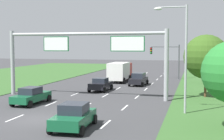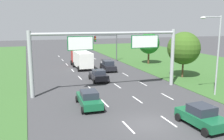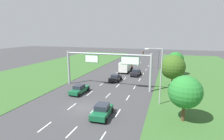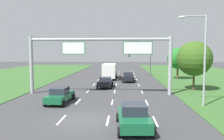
{
  "view_description": "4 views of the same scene",
  "coord_description": "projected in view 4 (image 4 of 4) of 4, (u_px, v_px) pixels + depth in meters",
  "views": [
    {
      "loc": [
        11.03,
        -20.11,
        5.3
      ],
      "look_at": [
        2.28,
        12.82,
        2.72
      ],
      "focal_mm": 50.0,
      "sensor_mm": 36.0,
      "label": 1
    },
    {
      "loc": [
        -8.65,
        -16.38,
        7.82
      ],
      "look_at": [
        0.64,
        10.81,
        2.3
      ],
      "focal_mm": 40.0,
      "sensor_mm": 36.0,
      "label": 2
    },
    {
      "loc": [
        11.17,
        -20.94,
        10.48
      ],
      "look_at": [
        0.34,
        12.56,
        3.07
      ],
      "focal_mm": 28.0,
      "sensor_mm": 36.0,
      "label": 3
    },
    {
      "loc": [
        2.92,
        -15.83,
        5.06
      ],
      "look_at": [
        1.34,
        13.04,
        2.71
      ],
      "focal_mm": 35.0,
      "sensor_mm": 36.0,
      "label": 4
    }
  ],
  "objects": [
    {
      "name": "car_near_red",
      "position": [
        60.0,
        95.0,
        21.86
      ],
      "size": [
        2.17,
        4.52,
        1.57
      ],
      "rotation": [
        0.0,
        0.0,
        -0.04
      ],
      "color": "#145633",
      "rests_on": "ground_plane"
    },
    {
      "name": "street_lamp",
      "position": [
        201.0,
        52.0,
        20.05
      ],
      "size": [
        2.61,
        0.32,
        8.5
      ],
      "color": "#9EA0A5",
      "rests_on": "ground_plane"
    },
    {
      "name": "car_mid_lane",
      "position": [
        105.0,
        82.0,
        31.39
      ],
      "size": [
        2.2,
        3.96,
        1.55
      ],
      "rotation": [
        0.0,
        0.0,
        -0.03
      ],
      "color": "black",
      "rests_on": "ground_plane"
    },
    {
      "name": "lane_dashes_inner_right",
      "position": [
        115.0,
        92.0,
        28.17
      ],
      "size": [
        0.14,
        62.4,
        0.01
      ],
      "color": "white",
      "rests_on": "ground_plane"
    },
    {
      "name": "ground_plane",
      "position": [
        85.0,
        120.0,
        16.32
      ],
      "size": [
        200.0,
        200.0,
        0.0
      ],
      "primitive_type": "plane",
      "color": "#38383A"
    },
    {
      "name": "box_truck",
      "position": [
        109.0,
        70.0,
        41.72
      ],
      "size": [
        2.77,
        7.67,
        2.88
      ],
      "rotation": [
        0.0,
        0.0,
        0.01
      ],
      "color": "#B21E19",
      "rests_on": "ground_plane"
    },
    {
      "name": "traffic_light_mast",
      "position": [
        141.0,
        58.0,
        46.64
      ],
      "size": [
        4.76,
        0.49,
        5.6
      ],
      "color": "#47494F",
      "rests_on": "ground_plane"
    },
    {
      "name": "roadside_tree_far",
      "position": [
        178.0,
        58.0,
        40.83
      ],
      "size": [
        3.96,
        3.96,
        5.92
      ],
      "color": "#513823",
      "rests_on": "ground_plane"
    },
    {
      "name": "lane_dashes_inner_left",
      "position": [
        88.0,
        91.0,
        28.36
      ],
      "size": [
        0.14,
        62.4,
        0.01
      ],
      "color": "white",
      "rests_on": "ground_plane"
    },
    {
      "name": "car_far_ahead",
      "position": [
        134.0,
        117.0,
        14.44
      ],
      "size": [
        2.43,
        4.24,
        1.65
      ],
      "rotation": [
        0.0,
        0.0,
        0.06
      ],
      "color": "#145633",
      "rests_on": "ground_plane"
    },
    {
      "name": "car_lead_silver",
      "position": [
        128.0,
        77.0,
        37.66
      ],
      "size": [
        2.2,
        4.44,
        1.7
      ],
      "rotation": [
        0.0,
        0.0,
        -0.06
      ],
      "color": "black",
      "rests_on": "ground_plane"
    },
    {
      "name": "lane_dashes_slip",
      "position": [
        142.0,
        92.0,
        27.98
      ],
      "size": [
        0.14,
        62.4,
        0.01
      ],
      "color": "white",
      "rests_on": "ground_plane"
    },
    {
      "name": "roadside_tree_mid",
      "position": [
        194.0,
        59.0,
        28.63
      ],
      "size": [
        4.59,
        4.59,
        6.53
      ],
      "color": "#513823",
      "rests_on": "ground_plane"
    },
    {
      "name": "sign_gantry",
      "position": [
        102.0,
        54.0,
        26.13
      ],
      "size": [
        17.24,
        0.44,
        7.0
      ],
      "color": "#9EA0A5",
      "rests_on": "ground_plane"
    }
  ]
}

